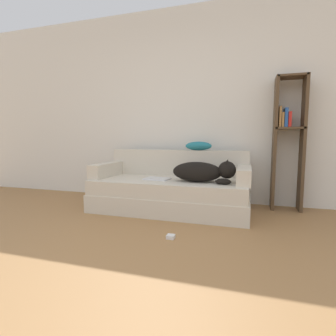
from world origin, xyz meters
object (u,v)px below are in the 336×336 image
power_adapter (171,237)px  couch (170,195)px  dog (203,172)px  throw_pillow (198,146)px  laptop (157,179)px  bookshelf (288,137)px

power_adapter → couch: bearing=106.9°
dog → throw_pillow: 0.56m
throw_pillow → power_adapter: size_ratio=5.00×
couch → throw_pillow: throw_pillow is taller
couch → throw_pillow: bearing=53.3°
couch → power_adapter: (0.27, -0.90, -0.17)m
laptop → bookshelf: 1.69m
laptop → throw_pillow: throw_pillow is taller
throw_pillow → bookshelf: bearing=4.8°
couch → dog: size_ratio=2.62×
dog → laptop: 0.58m
dog → power_adapter: 0.96m
dog → laptop: bearing=177.0°
couch → power_adapter: bearing=-73.1°
bookshelf → power_adapter: 1.97m
couch → dog: 0.54m
couch → bookshelf: bearing=18.7°
laptop → power_adapter: size_ratio=4.66×
dog → throw_pillow: throw_pillow is taller
dog → laptop: size_ratio=2.23×
dog → power_adapter: (-0.15, -0.81, -0.50)m
bookshelf → power_adapter: (-1.10, -1.36, -0.89)m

